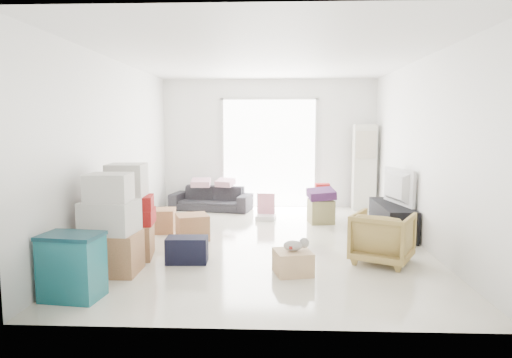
{
  "coord_description": "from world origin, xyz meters",
  "views": [
    {
      "loc": [
        0.12,
        -6.72,
        1.74
      ],
      "look_at": [
        -0.17,
        0.2,
        0.92
      ],
      "focal_mm": 32.0,
      "sensor_mm": 36.0,
      "label": 1
    }
  ],
  "objects_px": {
    "tv_console": "(392,219)",
    "wood_crate": "(293,262)",
    "television": "(393,200)",
    "ottoman": "(321,211)",
    "ac_tower": "(364,168)",
    "storage_bins": "(72,266)",
    "kids_table": "(322,193)",
    "armchair": "(383,235)",
    "sofa": "(211,194)"
  },
  "relations": [
    {
      "from": "tv_console",
      "to": "wood_crate",
      "type": "relative_size",
      "value": 3.54
    },
    {
      "from": "television",
      "to": "ottoman",
      "type": "bearing_deg",
      "value": 41.47
    },
    {
      "from": "ac_tower",
      "to": "ottoman",
      "type": "distance_m",
      "value": 1.79
    },
    {
      "from": "storage_bins",
      "to": "kids_table",
      "type": "bearing_deg",
      "value": 56.44
    },
    {
      "from": "ottoman",
      "to": "armchair",
      "type": "bearing_deg",
      "value": -76.97
    },
    {
      "from": "television",
      "to": "kids_table",
      "type": "xyz_separation_m",
      "value": [
        -0.96,
        1.53,
        -0.12
      ]
    },
    {
      "from": "ottoman",
      "to": "kids_table",
      "type": "height_order",
      "value": "kids_table"
    },
    {
      "from": "tv_console",
      "to": "sofa",
      "type": "relative_size",
      "value": 0.89
    },
    {
      "from": "ac_tower",
      "to": "wood_crate",
      "type": "bearing_deg",
      "value": -111.17
    },
    {
      "from": "armchair",
      "to": "storage_bins",
      "type": "xyz_separation_m",
      "value": [
        -3.39,
        -1.36,
        -0.02
      ]
    },
    {
      "from": "ottoman",
      "to": "wood_crate",
      "type": "relative_size",
      "value": 1.01
    },
    {
      "from": "sofa",
      "to": "ottoman",
      "type": "distance_m",
      "value": 2.44
    },
    {
      "from": "sofa",
      "to": "kids_table",
      "type": "height_order",
      "value": "sofa"
    },
    {
      "from": "ottoman",
      "to": "sofa",
      "type": "bearing_deg",
      "value": 151.06
    },
    {
      "from": "television",
      "to": "wood_crate",
      "type": "bearing_deg",
      "value": 129.34
    },
    {
      "from": "tv_console",
      "to": "storage_bins",
      "type": "bearing_deg",
      "value": -143.33
    },
    {
      "from": "ac_tower",
      "to": "sofa",
      "type": "distance_m",
      "value": 3.19
    },
    {
      "from": "tv_console",
      "to": "ottoman",
      "type": "distance_m",
      "value": 1.32
    },
    {
      "from": "tv_console",
      "to": "kids_table",
      "type": "relative_size",
      "value": 2.38
    },
    {
      "from": "television",
      "to": "ottoman",
      "type": "distance_m",
      "value": 1.36
    },
    {
      "from": "kids_table",
      "to": "wood_crate",
      "type": "xyz_separation_m",
      "value": [
        -0.7,
        -3.57,
        -0.3
      ]
    },
    {
      "from": "sofa",
      "to": "wood_crate",
      "type": "relative_size",
      "value": 3.97
    },
    {
      "from": "tv_console",
      "to": "wood_crate",
      "type": "bearing_deg",
      "value": -129.23
    },
    {
      "from": "tv_console",
      "to": "sofa",
      "type": "height_order",
      "value": "sofa"
    },
    {
      "from": "television",
      "to": "kids_table",
      "type": "relative_size",
      "value": 1.6
    },
    {
      "from": "ac_tower",
      "to": "kids_table",
      "type": "relative_size",
      "value": 2.85
    },
    {
      "from": "sofa",
      "to": "ottoman",
      "type": "relative_size",
      "value": 3.94
    },
    {
      "from": "wood_crate",
      "to": "armchair",
      "type": "bearing_deg",
      "value": 23.04
    },
    {
      "from": "armchair",
      "to": "ottoman",
      "type": "height_order",
      "value": "armchair"
    },
    {
      "from": "sofa",
      "to": "storage_bins",
      "type": "xyz_separation_m",
      "value": [
        -0.72,
        -4.88,
        0.01
      ]
    },
    {
      "from": "ac_tower",
      "to": "sofa",
      "type": "height_order",
      "value": "ac_tower"
    },
    {
      "from": "sofa",
      "to": "armchair",
      "type": "distance_m",
      "value": 4.42
    },
    {
      "from": "kids_table",
      "to": "ac_tower",
      "type": "bearing_deg",
      "value": 33.19
    },
    {
      "from": "armchair",
      "to": "wood_crate",
      "type": "distance_m",
      "value": 1.27
    },
    {
      "from": "sofa",
      "to": "wood_crate",
      "type": "xyz_separation_m",
      "value": [
        1.52,
        -4.01,
        -0.18
      ]
    },
    {
      "from": "ottoman",
      "to": "storage_bins",
      "type": "bearing_deg",
      "value": -127.58
    },
    {
      "from": "sofa",
      "to": "armchair",
      "type": "height_order",
      "value": "armchair"
    },
    {
      "from": "sofa",
      "to": "tv_console",
      "type": "bearing_deg",
      "value": -20.63
    },
    {
      "from": "storage_bins",
      "to": "kids_table",
      "type": "distance_m",
      "value": 5.32
    },
    {
      "from": "armchair",
      "to": "storage_bins",
      "type": "relative_size",
      "value": 1.07
    },
    {
      "from": "wood_crate",
      "to": "sofa",
      "type": "bearing_deg",
      "value": 110.8
    },
    {
      "from": "television",
      "to": "sofa",
      "type": "relative_size",
      "value": 0.6
    },
    {
      "from": "television",
      "to": "storage_bins",
      "type": "relative_size",
      "value": 1.48
    },
    {
      "from": "television",
      "to": "kids_table",
      "type": "bearing_deg",
      "value": 20.61
    },
    {
      "from": "television",
      "to": "storage_bins",
      "type": "bearing_deg",
      "value": 115.24
    },
    {
      "from": "wood_crate",
      "to": "television",
      "type": "bearing_deg",
      "value": 50.77
    },
    {
      "from": "armchair",
      "to": "sofa",
      "type": "bearing_deg",
      "value": -24.92
    },
    {
      "from": "armchair",
      "to": "ottoman",
      "type": "xyz_separation_m",
      "value": [
        -0.54,
        2.34,
        -0.15
      ]
    },
    {
      "from": "storage_bins",
      "to": "sofa",
      "type": "bearing_deg",
      "value": 81.65
    },
    {
      "from": "tv_console",
      "to": "television",
      "type": "height_order",
      "value": "television"
    }
  ]
}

